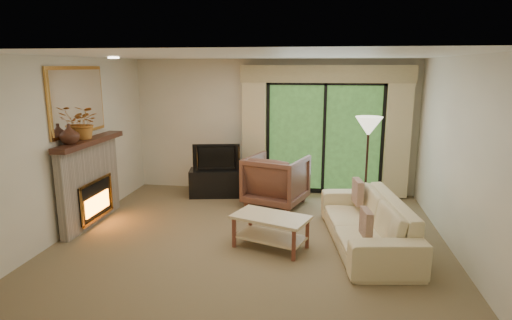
% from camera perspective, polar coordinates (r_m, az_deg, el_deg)
% --- Properties ---
extents(floor, '(5.50, 5.50, 0.00)m').
position_cam_1_polar(floor, '(6.38, -0.42, -10.27)').
color(floor, olive).
rests_on(floor, ground).
extents(ceiling, '(5.50, 5.50, 0.00)m').
position_cam_1_polar(ceiling, '(5.89, -0.46, 13.76)').
color(ceiling, white).
rests_on(ceiling, ground).
extents(wall_back, '(5.00, 0.00, 5.00)m').
position_cam_1_polar(wall_back, '(8.45, 2.29, 4.49)').
color(wall_back, beige).
rests_on(wall_back, ground).
extents(wall_front, '(5.00, 0.00, 5.00)m').
position_cam_1_polar(wall_front, '(3.63, -6.80, -6.28)').
color(wall_front, beige).
rests_on(wall_front, ground).
extents(wall_left, '(0.00, 5.00, 5.00)m').
position_cam_1_polar(wall_left, '(6.98, -23.32, 1.82)').
color(wall_left, beige).
rests_on(wall_left, ground).
extents(wall_right, '(0.00, 5.00, 5.00)m').
position_cam_1_polar(wall_right, '(6.20, 25.55, 0.39)').
color(wall_right, beige).
rests_on(wall_right, ground).
extents(fireplace, '(0.24, 1.70, 1.37)m').
position_cam_1_polar(fireplace, '(7.22, -21.26, -2.70)').
color(fireplace, gray).
rests_on(fireplace, floor).
extents(mirror, '(0.07, 1.45, 1.02)m').
position_cam_1_polar(mirror, '(7.06, -22.67, 7.31)').
color(mirror, '#CB9244').
rests_on(mirror, wall_left).
extents(sliding_door, '(2.26, 0.10, 2.16)m').
position_cam_1_polar(sliding_door, '(8.37, 9.06, 2.89)').
color(sliding_door, black).
rests_on(sliding_door, floor).
extents(curtain_left, '(0.45, 0.18, 2.35)m').
position_cam_1_polar(curtain_left, '(8.35, -0.23, 3.71)').
color(curtain_left, '#D1BB8A').
rests_on(curtain_left, floor).
extents(curtain_right, '(0.45, 0.18, 2.35)m').
position_cam_1_polar(curtain_right, '(8.37, 18.38, 3.10)').
color(curtain_right, '#D1BB8A').
rests_on(curtain_right, floor).
extents(cornice, '(3.20, 0.24, 0.32)m').
position_cam_1_polar(cornice, '(8.17, 9.35, 11.25)').
color(cornice, tan).
rests_on(cornice, wall_back).
extents(media_console, '(1.11, 0.66, 0.52)m').
position_cam_1_polar(media_console, '(8.30, -5.20, -3.02)').
color(media_console, black).
rests_on(media_console, floor).
extents(tv, '(0.90, 0.28, 0.51)m').
position_cam_1_polar(tv, '(8.18, -5.27, 0.48)').
color(tv, black).
rests_on(tv, media_console).
extents(armchair, '(1.23, 1.25, 0.91)m').
position_cam_1_polar(armchair, '(7.69, 2.71, -2.72)').
color(armchair, brown).
rests_on(armchair, floor).
extents(sofa, '(1.26, 2.45, 0.68)m').
position_cam_1_polar(sofa, '(6.22, 14.50, -7.93)').
color(sofa, beige).
rests_on(sofa, floor).
extents(pillow_near, '(0.14, 0.35, 0.34)m').
position_cam_1_polar(pillow_near, '(5.51, 14.46, -8.16)').
color(pillow_near, '#533022').
rests_on(pillow_near, sofa).
extents(pillow_far, '(0.16, 0.39, 0.38)m').
position_cam_1_polar(pillow_far, '(6.78, 13.40, -4.14)').
color(pillow_far, '#533022').
rests_on(pillow_far, sofa).
extents(coffee_table, '(1.15, 0.88, 0.46)m').
position_cam_1_polar(coffee_table, '(5.97, 1.97, -9.52)').
color(coffee_table, beige).
rests_on(coffee_table, floor).
extents(floor_lamp, '(0.56, 0.56, 1.66)m').
position_cam_1_polar(floor_lamp, '(7.35, 14.51, -0.82)').
color(floor_lamp, beige).
rests_on(floor_lamp, floor).
extents(vase, '(0.31, 0.31, 0.29)m').
position_cam_1_polar(vase, '(6.66, -23.64, 3.20)').
color(vase, '#3E2015').
rests_on(vase, fireplace).
extents(branches, '(0.48, 0.43, 0.50)m').
position_cam_1_polar(branches, '(7.00, -21.87, 4.63)').
color(branches, '#B16C28').
rests_on(branches, fireplace).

